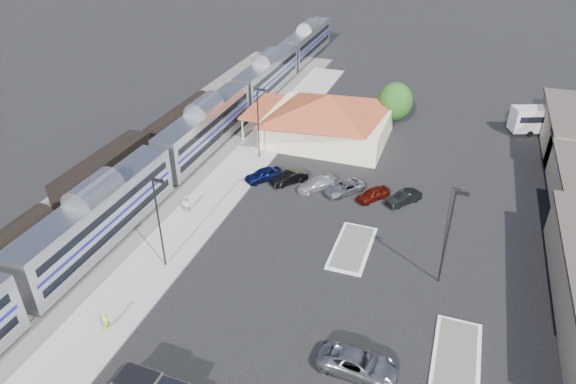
% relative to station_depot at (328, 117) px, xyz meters
% --- Properties ---
extents(ground, '(280.00, 280.00, 0.00)m').
position_rel_station_depot_xyz_m(ground, '(4.56, -24.00, -3.13)').
color(ground, black).
rests_on(ground, ground).
extents(railbed, '(16.00, 100.00, 0.12)m').
position_rel_station_depot_xyz_m(railbed, '(-16.44, -16.00, -3.07)').
color(railbed, '#4C4944').
rests_on(railbed, ground).
extents(platform, '(5.50, 92.00, 0.18)m').
position_rel_station_depot_xyz_m(platform, '(-7.44, -18.00, -3.04)').
color(platform, gray).
rests_on(platform, ground).
extents(passenger_train, '(3.00, 104.00, 5.55)m').
position_rel_station_depot_xyz_m(passenger_train, '(-13.44, -8.08, -0.26)').
color(passenger_train, silver).
rests_on(passenger_train, ground).
extents(freight_cars, '(2.80, 46.00, 4.00)m').
position_rel_station_depot_xyz_m(freight_cars, '(-19.44, -20.39, -1.21)').
color(freight_cars, black).
rests_on(freight_cars, ground).
extents(station_depot, '(18.35, 12.24, 6.20)m').
position_rel_station_depot_xyz_m(station_depot, '(0.00, 0.00, 0.00)').
color(station_depot, beige).
rests_on(station_depot, ground).
extents(traffic_island_south, '(3.30, 7.50, 0.21)m').
position_rel_station_depot_xyz_m(traffic_island_south, '(8.56, -22.00, -3.03)').
color(traffic_island_south, silver).
rests_on(traffic_island_south, ground).
extents(traffic_island_north, '(3.30, 7.50, 0.21)m').
position_rel_station_depot_xyz_m(traffic_island_north, '(18.56, -32.00, -3.03)').
color(traffic_island_north, silver).
rests_on(traffic_island_north, ground).
extents(lamp_plat_s, '(1.08, 0.25, 9.00)m').
position_rel_station_depot_xyz_m(lamp_plat_s, '(-6.34, -30.00, 2.21)').
color(lamp_plat_s, black).
rests_on(lamp_plat_s, ground).
extents(lamp_plat_n, '(1.08, 0.25, 9.00)m').
position_rel_station_depot_xyz_m(lamp_plat_n, '(-6.34, -8.00, 2.21)').
color(lamp_plat_n, black).
rests_on(lamp_plat_n, ground).
extents(lamp_lot, '(1.08, 0.25, 9.00)m').
position_rel_station_depot_xyz_m(lamp_lot, '(16.66, -24.00, 2.21)').
color(lamp_lot, black).
rests_on(lamp_lot, ground).
extents(tree_depot, '(4.71, 4.71, 6.63)m').
position_rel_station_depot_xyz_m(tree_depot, '(7.56, 6.00, 0.89)').
color(tree_depot, '#382314').
rests_on(tree_depot, ground).
extents(suv, '(5.74, 2.92, 1.56)m').
position_rel_station_depot_xyz_m(suv, '(12.12, -35.54, -2.35)').
color(suv, gray).
rests_on(suv, ground).
extents(coach_bus, '(11.44, 6.43, 3.63)m').
position_rel_station_depot_xyz_m(coach_bus, '(28.01, 12.00, -1.04)').
color(coach_bus, white).
rests_on(coach_bus, ground).
extents(person_a, '(0.55, 0.72, 1.76)m').
position_rel_station_depot_xyz_m(person_a, '(-6.47, -38.23, -2.07)').
color(person_a, '#B4CA3F').
rests_on(person_a, platform).
extents(person_b, '(0.75, 0.94, 1.85)m').
position_rel_station_depot_xyz_m(person_b, '(-8.83, -21.85, -2.03)').
color(person_b, silver).
rests_on(person_b, platform).
extents(parked_car_a, '(4.09, 4.39, 1.46)m').
position_rel_station_depot_xyz_m(parked_car_a, '(-3.94, -12.88, -2.40)').
color(parked_car_a, '#0D1443').
rests_on(parked_car_a, ground).
extents(parked_car_b, '(3.95, 4.19, 1.41)m').
position_rel_station_depot_xyz_m(parked_car_b, '(-0.96, -12.58, -2.43)').
color(parked_car_b, black).
rests_on(parked_car_b, ground).
extents(parked_car_c, '(4.30, 4.46, 1.28)m').
position_rel_station_depot_xyz_m(parked_car_c, '(2.24, -12.88, -2.49)').
color(parked_car_c, silver).
rests_on(parked_car_c, ground).
extents(parked_car_d, '(4.64, 4.97, 1.30)m').
position_rel_station_depot_xyz_m(parked_car_d, '(5.44, -12.58, -2.48)').
color(parked_car_d, gray).
rests_on(parked_car_d, ground).
extents(parked_car_e, '(3.66, 4.08, 1.34)m').
position_rel_station_depot_xyz_m(parked_car_e, '(8.64, -12.88, -2.46)').
color(parked_car_e, maroon).
rests_on(parked_car_e, ground).
extents(parked_car_f, '(3.64, 4.05, 1.34)m').
position_rel_station_depot_xyz_m(parked_car_f, '(11.84, -12.58, -2.46)').
color(parked_car_f, black).
rests_on(parked_car_f, ground).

